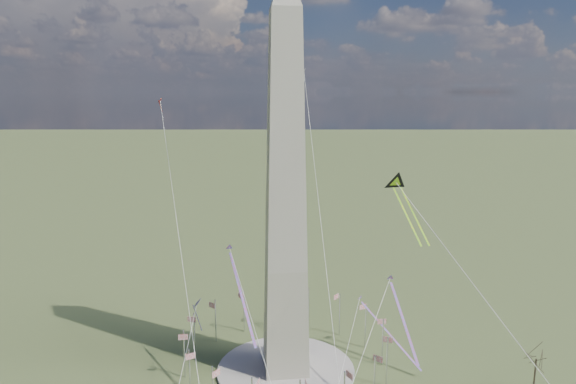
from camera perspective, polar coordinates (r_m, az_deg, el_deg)
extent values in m
plane|color=#495329|center=(142.59, -0.25, -19.25)|extent=(2000.00, 2000.00, 0.00)
cylinder|color=#9D968F|center=(142.39, -0.25, -19.11)|extent=(36.00, 36.00, 0.80)
cylinder|color=silver|center=(144.41, 10.47, -16.09)|extent=(0.36, 0.36, 13.00)
cube|color=#B31C17|center=(143.20, 10.39, -13.97)|extent=(2.40, 0.08, 1.50)
cylinder|color=silver|center=(152.42, 8.60, -14.51)|extent=(0.36, 0.36, 13.00)
cube|color=#B31C17|center=(151.15, 8.35, -12.52)|extent=(2.25, 0.99, 1.50)
cylinder|color=silver|center=(158.54, 5.75, -13.39)|extent=(0.36, 0.36, 13.00)
cube|color=#B31C17|center=(157.06, 5.38, -11.51)|extent=(1.75, 1.75, 1.50)
cylinder|color=silver|center=(162.09, 2.32, -12.77)|extent=(0.36, 0.36, 13.00)
cube|color=#B31C17|center=(160.30, 1.87, -10.99)|extent=(0.99, 2.25, 1.50)
cylinder|color=silver|center=(162.71, -1.34, -12.67)|extent=(0.36, 0.36, 13.00)
cube|color=#B31C17|center=(160.54, -1.82, -10.95)|extent=(0.08, 2.40, 1.50)
cylinder|color=silver|center=(160.34, -4.91, -13.08)|extent=(0.36, 0.36, 13.00)
cube|color=#B31C17|center=(157.76, -5.38, -11.41)|extent=(0.99, 2.25, 1.50)
cylinder|color=silver|center=(155.21, -8.04, -14.00)|extent=(0.36, 0.36, 13.00)
cube|color=#B31C17|center=(152.23, -8.45, -12.34)|extent=(1.75, 1.75, 1.50)
cylinder|color=silver|center=(147.87, -10.36, -15.41)|extent=(0.36, 0.36, 13.00)
cube|color=#B31C17|center=(144.55, -10.66, -13.74)|extent=(2.25, 0.99, 1.50)
cylinder|color=silver|center=(139.20, -11.46, -17.23)|extent=(0.36, 0.36, 13.00)
cube|color=#B31C17|center=(135.63, -11.59, -15.51)|extent=(2.40, 0.08, 1.50)
cylinder|color=silver|center=(130.38, -10.89, -19.29)|extent=(0.36, 0.36, 13.00)
cube|color=#B31C17|center=(126.71, -10.78, -17.49)|extent=(2.25, 0.99, 1.50)
cube|color=#B31C17|center=(119.30, -7.97, -19.33)|extent=(1.75, 1.75, 1.50)
cube|color=#B31C17|center=(114.92, -3.38, -20.52)|extent=(0.99, 2.25, 1.50)
cube|color=#B31C17|center=(118.38, 6.85, -19.56)|extent=(0.99, 2.25, 1.50)
cylinder|color=silver|center=(127.04, 9.59, -20.12)|extent=(0.36, 0.36, 13.00)
cube|color=#B31C17|center=(125.41, 9.97, -17.78)|extent=(1.75, 1.75, 1.50)
cylinder|color=silver|center=(135.51, 10.94, -18.04)|extent=(0.36, 0.36, 13.00)
cube|color=#B31C17|center=(134.19, 11.07, -15.79)|extent=(2.25, 0.99, 1.50)
cylinder|color=#46352A|center=(143.68, 25.71, -18.02)|extent=(0.39, 0.39, 9.42)
cube|color=yellow|center=(131.73, 13.85, -2.49)|extent=(2.46, 15.98, 11.26)
cube|color=yellow|center=(130.80, 13.05, -2.55)|extent=(2.46, 15.98, 11.26)
cube|color=navy|center=(139.22, -10.08, -12.08)|extent=(2.18, 3.22, 2.46)
cube|color=#E6244A|center=(140.85, -10.02, -13.61)|extent=(2.16, 2.60, 8.50)
cube|color=#E6244A|center=(121.80, 12.73, -13.85)|extent=(0.98, 18.48, 11.57)
cube|color=#E6244A|center=(120.30, -5.14, -11.50)|extent=(5.46, 22.32, 14.23)
cube|color=#E6244A|center=(145.06, 11.29, -15.31)|extent=(12.25, 16.67, 12.60)
cube|color=red|center=(159.08, -14.02, 9.86)|extent=(1.30, 1.93, 1.51)
cube|color=red|center=(159.12, -14.00, 9.27)|extent=(0.96, 1.20, 3.45)
cube|color=white|center=(173.55, 1.77, 13.31)|extent=(1.28, 1.90, 1.48)
cube|color=white|center=(173.49, 1.77, 12.77)|extent=(0.95, 1.18, 3.39)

